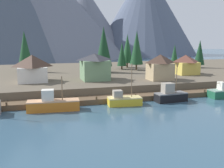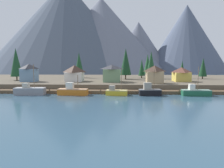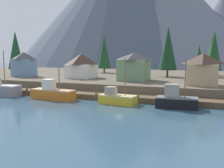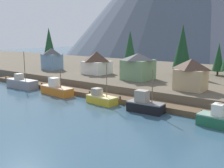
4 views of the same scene
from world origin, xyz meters
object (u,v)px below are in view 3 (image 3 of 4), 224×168
Objects in this scene: house_tan at (203,69)px; fishing_boat_yellow at (117,98)px; house_blue at (24,64)px; conifer_near_left at (212,53)px; conifer_back_left at (16,50)px; house_white at (81,65)px; conifer_centre at (104,52)px; conifer_near_right at (199,58)px; conifer_mid_left at (168,48)px; fishing_boat_grey at (0,89)px; house_green at (134,66)px; fishing_boat_black at (176,100)px; fishing_boat_orange at (52,93)px; conifer_mid_right at (214,50)px.

fishing_boat_yellow is at bearing -138.87° from house_tan.
house_blue is 0.59× the size of conifer_near_left.
house_white is at bearing -8.66° from conifer_back_left.
conifer_near_right is at bearing -4.10° from conifer_centre.
conifer_mid_left is at bearing -141.66° from conifer_near_right.
fishing_boat_yellow is (26.08, 0.12, -0.24)m from fishing_boat_grey.
house_white is 37.87m from conifer_near_left.
house_blue is 46.88m from house_tan.
house_tan is at bearing 46.22° from fishing_boat_yellow.
conifer_near_left is (16.54, 22.74, 3.31)m from house_green.
house_white reaches higher than fishing_boat_black.
fishing_boat_black is at bearing 5.07° from fishing_boat_orange.
fishing_boat_orange is 13.11m from fishing_boat_yellow.
conifer_mid_right is (5.38, 31.84, 8.32)m from fishing_boat_black.
conifer_near_left is at bearing 17.55° from conifer_back_left.
house_white is 1.10× the size of house_tan.
conifer_mid_left is at bearing 66.44° from house_green.
fishing_boat_black is 0.62× the size of conifer_mid_right.
conifer_centre is at bearing 35.26° from conifer_back_left.
conifer_near_left is at bearing 34.61° from house_white.
fishing_boat_black is 0.87× the size of conifer_near_right.
house_white is 23.59m from conifer_mid_left.
house_tan is 27.65m from conifer_near_left.
conifer_mid_right is 1.01× the size of conifer_centre.
conifer_near_left is (4.81, 38.92, 7.77)m from fishing_boat_black.
house_tan is at bearing -85.47° from conifer_near_right.
conifer_mid_left is (-10.94, -9.91, 1.09)m from conifer_near_left.
fishing_boat_black is 12.79m from house_tan.
conifer_mid_right reaches higher than conifer_centre.
conifer_near_right is (11.43, 35.20, 6.47)m from fishing_boat_yellow.
fishing_boat_grey reaches higher than fishing_boat_orange.
fishing_boat_orange is 20.34m from house_green.
conifer_near_left reaches higher than fishing_boat_yellow.
house_blue is 17.09m from house_white.
fishing_boat_orange is 0.69× the size of conifer_back_left.
fishing_boat_yellow is 0.64× the size of conifer_mid_right.
conifer_mid_right reaches higher than house_blue.
conifer_back_left reaches higher than conifer_centre.
conifer_near_right is at bearing 32.33° from house_white.
house_white is at bearing 142.36° from fishing_boat_black.
conifer_mid_right reaches higher than fishing_boat_black.
conifer_centre is (-28.39, 37.25, 8.09)m from fishing_boat_black.
house_green is at bearing 31.68° from fishing_boat_grey.
conifer_mid_right is 0.94× the size of conifer_back_left.
conifer_near_right is at bearing 54.90° from house_green.
fishing_boat_grey is at bearing -54.97° from conifer_back_left.
conifer_back_left reaches higher than house_green.
conifer_back_left is at bearing 172.61° from house_green.
conifer_mid_left reaches higher than conifer_centre.
house_blue is (-31.51, -0.41, 0.16)m from house_green.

